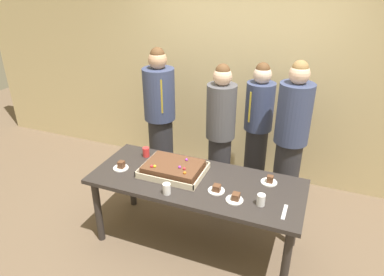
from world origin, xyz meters
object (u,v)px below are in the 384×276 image
at_px(plated_slice_far_left, 269,181).
at_px(plated_slice_far_right, 235,198).
at_px(plated_slice_near_left, 121,166).
at_px(person_serving_front, 160,118).
at_px(drink_cup_middle, 146,152).
at_px(person_green_shirt_behind, 258,128).
at_px(sheet_cake, 173,168).
at_px(drink_cup_nearest, 261,200).
at_px(drink_cup_far_end, 167,189).
at_px(person_striped_tie_right, 220,136).
at_px(cake_server_utensil, 284,212).
at_px(party_table, 196,188).
at_px(person_far_right_suit, 290,139).
at_px(plated_slice_near_right, 217,189).

distance_m(plated_slice_far_left, plated_slice_far_right, 0.44).
relative_size(plated_slice_near_left, person_serving_front, 0.09).
xyz_separation_m(drink_cup_middle, person_green_shirt_behind, (0.98, 0.91, 0.05)).
bearing_deg(person_serving_front, person_green_shirt_behind, 69.08).
bearing_deg(sheet_cake, drink_cup_nearest, -12.39).
height_order(drink_cup_far_end, person_striped_tie_right, person_striped_tie_right).
bearing_deg(plated_slice_far_left, drink_cup_nearest, -90.94).
bearing_deg(plated_slice_far_left, sheet_cake, -169.57).
bearing_deg(drink_cup_middle, drink_cup_far_end, -47.12).
distance_m(person_green_shirt_behind, person_striped_tie_right, 0.53).
height_order(sheet_cake, drink_cup_far_end, sheet_cake).
bearing_deg(drink_cup_middle, plated_slice_far_right, -20.70).
relative_size(cake_server_utensil, person_striped_tie_right, 0.12).
xyz_separation_m(plated_slice_far_right, person_green_shirt_behind, (-0.10, 1.32, 0.08)).
height_order(drink_cup_far_end, cake_server_utensil, drink_cup_far_end).
distance_m(party_table, person_striped_tie_right, 0.76).
xyz_separation_m(plated_slice_near_left, drink_cup_middle, (0.11, 0.31, 0.03)).
distance_m(plated_slice_near_left, person_serving_front, 0.98).
bearing_deg(plated_slice_far_right, person_serving_front, 139.29).
height_order(party_table, cake_server_utensil, cake_server_utensil).
distance_m(party_table, person_far_right_suit, 1.17).
xyz_separation_m(plated_slice_near_right, plated_slice_far_left, (0.41, 0.31, 0.00)).
distance_m(plated_slice_far_left, person_striped_tie_right, 0.84).
xyz_separation_m(cake_server_utensil, person_serving_front, (-1.65, 1.07, 0.15)).
bearing_deg(drink_cup_nearest, person_far_right_suit, 84.99).
relative_size(plated_slice_far_right, cake_server_utensil, 0.75).
height_order(plated_slice_far_left, drink_cup_nearest, drink_cup_nearest).
height_order(plated_slice_near_right, person_striped_tie_right, person_striped_tie_right).
xyz_separation_m(plated_slice_far_right, person_serving_front, (-1.24, 1.06, 0.13)).
distance_m(plated_slice_near_right, person_striped_tie_right, 0.88).
relative_size(cake_server_utensil, person_green_shirt_behind, 0.12).
distance_m(party_table, drink_cup_nearest, 0.67).
height_order(party_table, person_far_right_suit, person_far_right_suit).
relative_size(plated_slice_near_right, plated_slice_far_left, 1.00).
height_order(plated_slice_near_left, plated_slice_near_right, plated_slice_near_left).
distance_m(party_table, cake_server_utensil, 0.86).
bearing_deg(sheet_cake, party_table, -9.41).
bearing_deg(person_green_shirt_behind, cake_server_utensil, 48.66).
bearing_deg(drink_cup_far_end, person_green_shirt_behind, 71.53).
relative_size(sheet_cake, person_green_shirt_behind, 0.37).
xyz_separation_m(plated_slice_far_left, drink_cup_middle, (-1.30, 0.03, 0.03)).
distance_m(plated_slice_near_left, plated_slice_far_left, 1.43).
bearing_deg(plated_slice_near_left, plated_slice_near_right, -1.47).
xyz_separation_m(sheet_cake, person_green_shirt_behind, (0.57, 1.10, 0.06)).
distance_m(plated_slice_far_right, person_green_shirt_behind, 1.33).
distance_m(plated_slice_near_right, drink_cup_middle, 0.95).
xyz_separation_m(plated_slice_far_right, cake_server_utensil, (0.42, -0.01, -0.02)).
distance_m(sheet_cake, drink_cup_far_end, 0.35).
xyz_separation_m(cake_server_utensil, person_far_right_suit, (-0.11, 1.06, 0.15)).
height_order(sheet_cake, person_green_shirt_behind, person_green_shirt_behind).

